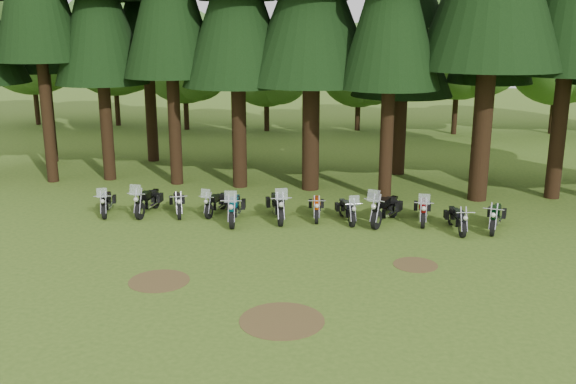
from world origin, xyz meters
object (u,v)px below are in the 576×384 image
(motorcycle_1, at_px, (147,202))
(motorcycle_0, at_px, (106,203))
(motorcycle_2, at_px, (178,204))
(motorcycle_8, at_px, (385,210))
(motorcycle_5, at_px, (277,207))
(motorcycle_9, at_px, (423,211))
(motorcycle_7, at_px, (347,211))
(motorcycle_10, at_px, (457,220))
(motorcycle_11, at_px, (495,218))
(motorcycle_4, at_px, (234,209))
(motorcycle_6, at_px, (316,208))
(motorcycle_3, at_px, (216,204))

(motorcycle_1, bearing_deg, motorcycle_0, -168.12)
(motorcycle_2, bearing_deg, motorcycle_8, -21.13)
(motorcycle_5, distance_m, motorcycle_8, 4.10)
(motorcycle_8, xyz_separation_m, motorcycle_9, (1.41, 0.34, -0.06))
(motorcycle_8, height_order, motorcycle_9, motorcycle_8)
(motorcycle_5, xyz_separation_m, motorcycle_7, (2.66, 0.17, -0.08))
(motorcycle_8, bearing_deg, motorcycle_10, 9.60)
(motorcycle_5, xyz_separation_m, motorcycle_11, (8.09, 0.02, -0.05))
(motorcycle_4, xyz_separation_m, motorcycle_6, (3.02, 0.99, -0.10))
(motorcycle_4, relative_size, motorcycle_10, 1.19)
(motorcycle_9, xyz_separation_m, motorcycle_10, (1.19, -0.89, -0.04))
(motorcycle_11, bearing_deg, motorcycle_2, -166.41)
(motorcycle_3, xyz_separation_m, motorcycle_9, (8.05, 0.16, 0.04))
(motorcycle_3, bearing_deg, motorcycle_5, 0.20)
(motorcycle_4, height_order, motorcycle_7, motorcycle_4)
(motorcycle_6, bearing_deg, motorcycle_7, -19.24)
(motorcycle_3, bearing_deg, motorcycle_9, 9.59)
(motorcycle_0, height_order, motorcycle_11, motorcycle_0)
(motorcycle_8, relative_size, motorcycle_9, 1.11)
(motorcycle_0, bearing_deg, motorcycle_5, -14.69)
(motorcycle_4, height_order, motorcycle_6, motorcycle_4)
(motorcycle_4, bearing_deg, motorcycle_11, -4.07)
(motorcycle_2, relative_size, motorcycle_4, 0.80)
(motorcycle_11, bearing_deg, motorcycle_5, -165.93)
(motorcycle_7, bearing_deg, motorcycle_10, -26.53)
(motorcycle_11, bearing_deg, motorcycle_9, -177.26)
(motorcycle_0, height_order, motorcycle_3, motorcycle_0)
(motorcycle_6, relative_size, motorcycle_8, 0.82)
(motorcycle_3, xyz_separation_m, motorcycle_4, (0.98, -0.93, 0.09))
(motorcycle_5, height_order, motorcycle_11, motorcycle_5)
(motorcycle_9, bearing_deg, motorcycle_8, -165.02)
(motorcycle_1, relative_size, motorcycle_7, 1.16)
(motorcycle_9, xyz_separation_m, motorcycle_11, (2.58, -0.51, -0.00))
(motorcycle_2, xyz_separation_m, motorcycle_5, (4.02, -0.09, 0.09))
(motorcycle_9, bearing_deg, motorcycle_0, -174.82)
(motorcycle_4, distance_m, motorcycle_11, 9.67)
(motorcycle_4, bearing_deg, motorcycle_9, 1.28)
(motorcycle_4, height_order, motorcycle_8, motorcycle_8)
(motorcycle_8, bearing_deg, motorcycle_4, -151.08)
(motorcycle_3, height_order, motorcycle_5, motorcycle_5)
(motorcycle_2, bearing_deg, motorcycle_5, -23.10)
(motorcycle_1, bearing_deg, motorcycle_3, 9.77)
(motorcycle_5, relative_size, motorcycle_6, 1.21)
(motorcycle_4, xyz_separation_m, motorcycle_5, (1.56, 0.56, 0.00))
(motorcycle_1, bearing_deg, motorcycle_5, 1.76)
(motorcycle_1, relative_size, motorcycle_9, 1.06)
(motorcycle_6, distance_m, motorcycle_9, 4.05)
(motorcycle_5, bearing_deg, motorcycle_1, 162.84)
(motorcycle_10, bearing_deg, motorcycle_8, 157.95)
(motorcycle_0, relative_size, motorcycle_8, 0.85)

